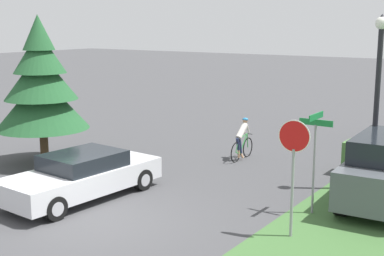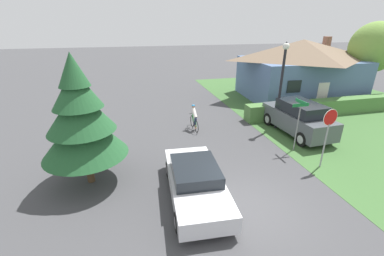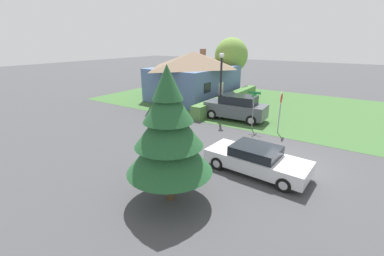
% 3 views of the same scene
% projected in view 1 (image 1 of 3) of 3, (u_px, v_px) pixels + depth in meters
% --- Properties ---
extents(ground_plane, '(140.00, 140.00, 0.00)m').
position_uv_depth(ground_plane, '(97.00, 221.00, 13.54)').
color(ground_plane, '#424244').
extents(sedan_left_lane, '(2.20, 4.87, 1.32)m').
position_uv_depth(sedan_left_lane, '(82.00, 176.00, 15.26)').
color(sedan_left_lane, silver).
rests_on(sedan_left_lane, ground).
extents(cyclist, '(0.44, 1.71, 1.55)m').
position_uv_depth(cyclist, '(242.00, 140.00, 19.60)').
color(cyclist, black).
rests_on(cyclist, ground).
extents(stop_sign, '(0.75, 0.09, 2.79)m').
position_uv_depth(stop_sign, '(294.00, 155.00, 12.19)').
color(stop_sign, gray).
rests_on(stop_sign, ground).
extents(street_lamp, '(0.37, 0.37, 5.20)m').
position_uv_depth(street_lamp, '(378.00, 81.00, 15.50)').
color(street_lamp, black).
rests_on(street_lamp, ground).
extents(street_name_sign, '(0.90, 0.90, 2.68)m').
position_uv_depth(street_name_sign, '(315.00, 145.00, 13.76)').
color(street_name_sign, gray).
rests_on(street_name_sign, ground).
extents(conifer_tall_near, '(3.26, 3.26, 5.25)m').
position_uv_depth(conifer_tall_near, '(41.00, 85.00, 18.69)').
color(conifer_tall_near, '#4C3823').
rests_on(conifer_tall_near, ground).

